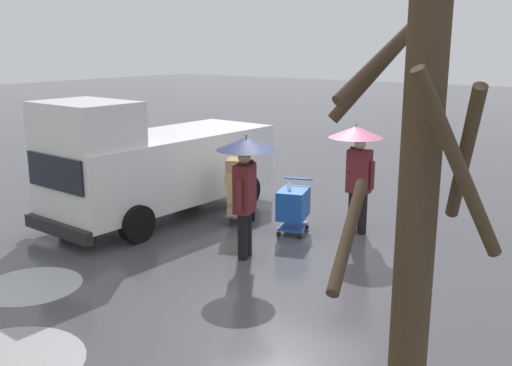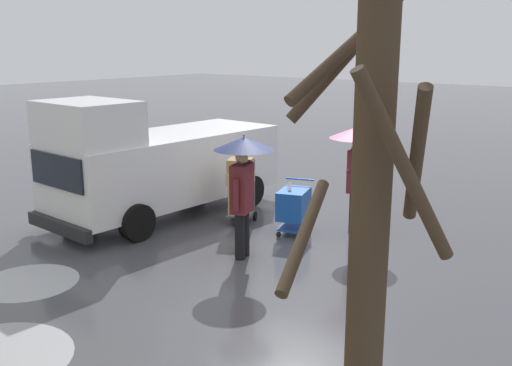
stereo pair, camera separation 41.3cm
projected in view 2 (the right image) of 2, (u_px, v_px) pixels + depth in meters
name	position (u px, v px, depth m)	size (l,w,h in m)	color
ground_plane	(294.00, 242.00, 11.05)	(90.00, 90.00, 0.00)	#4C4C51
slush_patch_near_cluster	(28.00, 282.00, 9.17)	(1.55, 1.55, 0.01)	#ADAFB5
cargo_van_parked_right	(157.00, 162.00, 12.46)	(2.37, 5.42, 2.60)	white
shopping_cart_vendor	(294.00, 205.00, 11.41)	(0.78, 0.95, 1.04)	#1951B2
hand_dolly_boxes	(241.00, 186.00, 11.97)	(0.76, 0.85, 1.37)	#515156
pedestrian_pink_side	(358.00, 154.00, 11.17)	(1.04, 1.04, 2.15)	black
pedestrian_black_side	(243.00, 168.00, 9.94)	(1.04, 1.04, 2.15)	black
bare_tree_near	(365.00, 299.00, 3.61)	(1.15, 1.20, 4.20)	#423323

